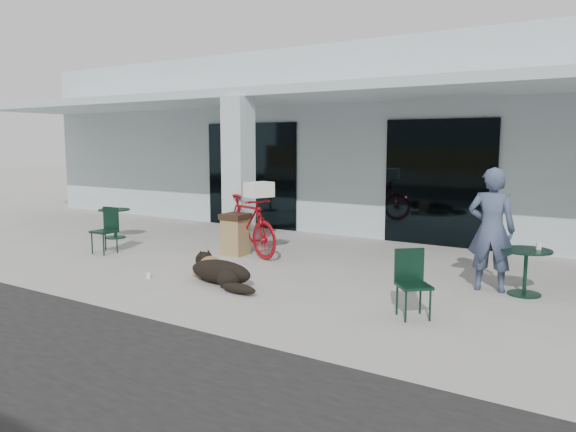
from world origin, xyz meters
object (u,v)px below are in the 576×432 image
Objects in this scene: cafe_table_near at (115,224)px; cafe_table_far at (525,272)px; bicycle at (246,225)px; trash_receptacle at (235,234)px; cafe_chair_near at (104,231)px; cafe_chair_far_a at (414,285)px; dog at (221,270)px; person at (491,230)px.

cafe_table_far is (8.93, 0.00, 0.00)m from cafe_table_near.
cafe_table_far is (5.17, -0.10, -0.26)m from bicycle.
cafe_chair_near is at bearing -149.64° from trash_receptacle.
bicycle is 2.28× the size of cafe_chair_far_a.
cafe_chair_far_a is at bearing 20.63° from dog.
dog is at bearing 138.34° from cafe_chair_far_a.
trash_receptacle is (-1.25, 1.94, 0.19)m from dog.
bicycle is at bearing -10.16° from person.
cafe_chair_far_a is at bearing -13.58° from cafe_table_near.
bicycle reaches higher than dog.
dog is at bearing -57.30° from trash_receptacle.
trash_receptacle is at bearing 28.42° from cafe_chair_near.
bicycle is 2.15× the size of cafe_chair_near.
cafe_chair_near is at bearing -170.10° from cafe_table_far.
cafe_chair_far_a is (4.20, -2.02, -0.16)m from bicycle.
cafe_table_near is 0.88× the size of trash_receptacle.
bicycle is 0.28m from trash_receptacle.
bicycle reaches higher than cafe_chair_near.
trash_receptacle reaches higher than dog.
cafe_table_far is at bearing 7.97° from cafe_chair_near.
cafe_chair_far_a is at bearing -96.84° from bicycle.
dog is 0.71× the size of person.
cafe_chair_far_a is (7.96, -1.92, 0.10)m from cafe_table_near.
person is at bearing 8.37° from cafe_chair_near.
dog is at bearing 19.26° from person.
bicycle is at bearing 1.52° from cafe_table_near.
cafe_chair_near reaches higher than cafe_table_near.
cafe_chair_near is 7.75m from cafe_table_far.
trash_receptacle is (3.57, 0.00, 0.07)m from cafe_table_near.
bicycle reaches higher than trash_receptacle.
cafe_chair_far_a is (3.14, 0.02, 0.21)m from dog.
cafe_table_near is at bearing 124.43° from cafe_chair_far_a.
trash_receptacle is (2.27, 1.33, -0.05)m from cafe_chair_near.
dog is at bearing -11.73° from cafe_chair_near.
cafe_table_near is at bearing -8.75° from person.
cafe_table_far is at bearing 0.01° from trash_receptacle.
dog is 5.19m from cafe_table_near.
cafe_chair_near is at bearing 139.02° from bicycle.
cafe_table_far is at bearing 0.01° from cafe_table_near.
dog is 2.31m from trash_receptacle.
cafe_table_far is (7.63, 1.33, -0.12)m from cafe_chair_near.
person reaches higher than bicycle.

